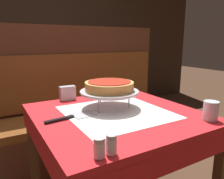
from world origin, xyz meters
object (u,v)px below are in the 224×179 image
(booth_bench, at_px, (87,124))
(salt_shaker, at_px, (99,148))
(dining_table_front, at_px, (116,127))
(water_glass_near, at_px, (211,111))
(condiment_caddy, at_px, (60,67))
(pepper_shaker, at_px, (111,144))
(pizza_server, at_px, (73,117))
(deep_dish_pizza, at_px, (109,86))
(napkin_holder, at_px, (67,93))
(pizza_pan_stand, at_px, (109,92))
(dining_table_rear, at_px, (61,79))

(booth_bench, xyz_separation_m, salt_shaker, (-0.45, -1.15, 0.40))
(salt_shaker, bearing_deg, dining_table_front, 51.95)
(water_glass_near, height_order, condiment_caddy, condiment_caddy)
(condiment_caddy, bearing_deg, pepper_shaker, -102.81)
(booth_bench, bearing_deg, pizza_server, -117.82)
(deep_dish_pizza, height_order, napkin_holder, deep_dish_pizza)
(dining_table_front, relative_size, salt_shaker, 12.13)
(water_glass_near, height_order, napkin_holder, water_glass_near)
(pizza_server, bearing_deg, water_glass_near, -33.15)
(booth_bench, height_order, condiment_caddy, booth_bench)
(booth_bench, xyz_separation_m, pizza_pan_stand, (-0.15, -0.68, 0.45))
(salt_shaker, bearing_deg, napkin_holder, 78.76)
(water_glass_near, bearing_deg, dining_table_rear, 92.22)
(deep_dish_pizza, height_order, pizza_server, deep_dish_pizza)
(dining_table_front, bearing_deg, pizza_server, 170.90)
(water_glass_near, bearing_deg, pepper_shaker, -175.77)
(pizza_server, xyz_separation_m, pepper_shaker, (-0.02, -0.41, 0.03))
(pizza_pan_stand, distance_m, napkin_holder, 0.33)
(salt_shaker, distance_m, pepper_shaker, 0.05)
(dining_table_rear, xyz_separation_m, pizza_pan_stand, (-0.24, -1.72, 0.20))
(napkin_holder, bearing_deg, deep_dish_pizza, -61.76)
(pepper_shaker, bearing_deg, condiment_caddy, 77.19)
(water_glass_near, relative_size, salt_shaker, 1.35)
(dining_table_front, distance_m, condiment_caddy, 1.87)
(booth_bench, distance_m, pepper_shaker, 1.28)
(deep_dish_pizza, relative_size, napkin_holder, 2.77)
(dining_table_front, bearing_deg, water_glass_near, -44.82)
(dining_table_rear, distance_m, pizza_pan_stand, 1.75)
(pizza_server, bearing_deg, dining_table_rear, 74.77)
(salt_shaker, xyz_separation_m, pepper_shaker, (0.05, 0.00, 0.00))
(dining_table_front, bearing_deg, pepper_shaker, -123.39)
(salt_shaker, relative_size, pepper_shaker, 0.98)
(water_glass_near, height_order, pepper_shaker, water_glass_near)
(pizza_pan_stand, bearing_deg, condiment_caddy, 81.92)
(pizza_server, relative_size, water_glass_near, 2.91)
(dining_table_front, xyz_separation_m, napkin_holder, (-0.14, 0.37, 0.13))
(deep_dish_pizza, distance_m, pepper_shaker, 0.54)
(dining_table_front, xyz_separation_m, pepper_shaker, (-0.25, -0.38, 0.12))
(water_glass_near, relative_size, napkin_holder, 0.93)
(salt_shaker, relative_size, condiment_caddy, 0.44)
(booth_bench, height_order, napkin_holder, booth_bench)
(dining_table_rear, relative_size, booth_bench, 0.50)
(booth_bench, relative_size, condiment_caddy, 10.22)
(pizza_pan_stand, relative_size, deep_dish_pizza, 1.21)
(deep_dish_pizza, distance_m, napkin_holder, 0.33)
(dining_table_rear, bearing_deg, salt_shaker, -104.01)
(dining_table_rear, relative_size, water_glass_near, 8.72)
(salt_shaker, bearing_deg, pizza_server, 81.37)
(salt_shaker, bearing_deg, pizza_pan_stand, 57.04)
(salt_shaker, height_order, condiment_caddy, condiment_caddy)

